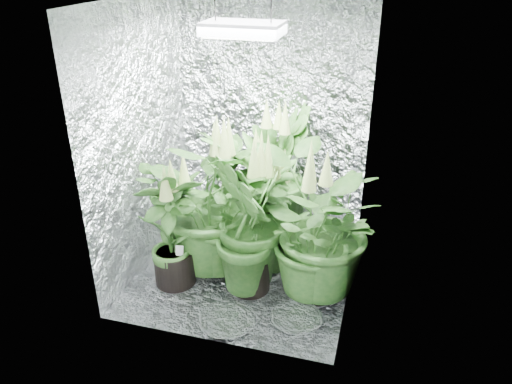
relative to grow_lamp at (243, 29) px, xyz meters
The scene contains 13 objects.
ground 1.83m from the grow_lamp, ahead, with size 1.60×1.60×0.00m, color silver.
walls 0.83m from the grow_lamp, ahead, with size 1.62×1.62×2.00m.
grow_lamp is the anchor object (origin of this frame).
plant_a 1.28m from the grow_lamp, behind, with size 1.13×1.13×1.20m.
plant_b 1.41m from the grow_lamp, 91.38° to the left, with size 0.64×0.64×1.03m.
plant_c 1.40m from the grow_lamp, 80.11° to the left, with size 0.68×0.68×1.24m.
plant_d 1.37m from the grow_lamp, 128.84° to the left, with size 0.79×0.79×1.10m.
plant_e 1.41m from the grow_lamp, 13.86° to the right, with size 1.25×1.25×1.15m.
plant_f 1.47m from the grow_lamp, 149.43° to the right, with size 0.66×0.66×1.02m.
plant_g 1.31m from the grow_lamp, 65.05° to the right, with size 0.70×0.70×1.16m.
plant_h 1.39m from the grow_lamp, 40.55° to the left, with size 0.70×0.70×0.98m.
circulation_fan 1.85m from the grow_lamp, 46.76° to the left, with size 0.20×0.35×0.41m.
plant_label 1.61m from the grow_lamp, 142.57° to the right, with size 0.06×0.01×0.09m, color white.
Camera 1 is at (0.95, -3.10, 2.29)m, focal length 35.00 mm.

